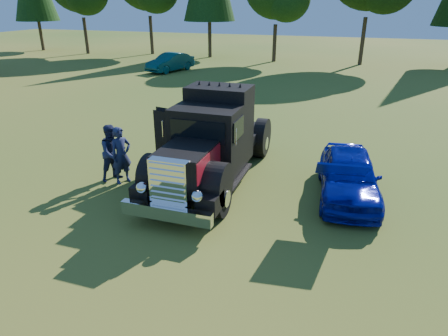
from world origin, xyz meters
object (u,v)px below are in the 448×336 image
(diamond_t_truck, at_px, (211,145))
(spectator_far, at_px, (113,153))
(distant_teal_car, at_px, (170,62))
(hotrod_coupe, at_px, (349,175))
(spectator_near, at_px, (121,155))

(diamond_t_truck, height_order, spectator_far, diamond_t_truck)
(diamond_t_truck, bearing_deg, spectator_far, -164.21)
(diamond_t_truck, distance_m, distant_teal_car, 22.42)
(spectator_far, bearing_deg, distant_teal_car, 46.47)
(hotrod_coupe, distance_m, spectator_near, 7.16)
(hotrod_coupe, relative_size, spectator_far, 2.33)
(spectator_near, xyz_separation_m, spectator_far, (-0.38, 0.10, 0.01))
(diamond_t_truck, height_order, distant_teal_car, diamond_t_truck)
(diamond_t_truck, xyz_separation_m, hotrod_coupe, (4.33, 0.24, -0.55))
(diamond_t_truck, xyz_separation_m, spectator_near, (-2.72, -0.98, -0.34))
(hotrod_coupe, relative_size, spectator_near, 2.35)
(diamond_t_truck, relative_size, spectator_near, 3.80)
(hotrod_coupe, relative_size, distant_teal_car, 0.99)
(spectator_near, bearing_deg, hotrod_coupe, -49.67)
(diamond_t_truck, relative_size, spectator_far, 3.77)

